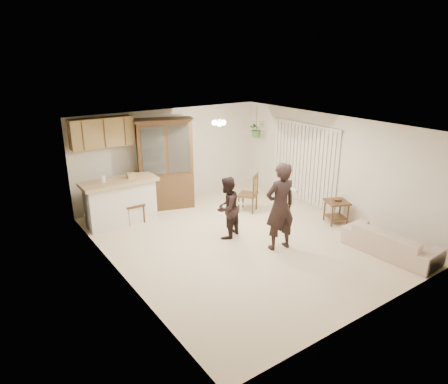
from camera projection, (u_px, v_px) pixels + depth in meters
floor at (242, 239)px, 8.82m from camera, size 6.50×6.50×0.00m
ceiling at (244, 126)px, 7.99m from camera, size 5.50×6.50×0.02m
wall_back at (171, 155)px, 10.92m from camera, size 5.50×0.02×2.50m
wall_front at (377, 242)px, 5.89m from camera, size 5.50×0.02×2.50m
wall_left at (118, 214)px, 6.92m from camera, size 0.02×6.50×2.50m
wall_right at (331, 165)px, 9.89m from camera, size 0.02×6.50×2.50m
breakfast_bar at (121, 204)px, 9.48m from camera, size 1.60×0.55×1.00m
bar_top at (119, 182)px, 9.29m from camera, size 1.75×0.70×0.08m
upper_cabinets at (102, 132)px, 9.48m from camera, size 1.50×0.34×0.70m
vertical_blinds at (303, 164)px, 10.61m from camera, size 0.06×2.30×2.10m
ceiling_fixture at (219, 122)px, 9.06m from camera, size 0.36×0.36×0.20m
hanging_plant at (257, 129)px, 11.31m from camera, size 0.43×0.37×0.48m
plant_cord at (257, 117)px, 11.20m from camera, size 0.01×0.01×0.65m
sofa at (392, 237)px, 8.05m from camera, size 0.84×1.91×0.73m
adult at (280, 208)px, 8.12m from camera, size 0.71×0.53×1.80m
child at (227, 209)px, 8.71m from camera, size 0.81×0.74×1.35m
china_hutch at (165, 165)px, 10.30m from camera, size 1.59×1.01×2.34m
side_table at (336, 212)px, 9.56m from camera, size 0.67×0.67×0.62m
chair_bar at (134, 210)px, 9.63m from camera, size 0.48×0.48×1.04m
chair_hutch_left at (170, 193)px, 10.74m from camera, size 0.69×0.69×1.12m
chair_hutch_right at (248, 200)px, 10.31m from camera, size 0.62×0.62×1.01m
controller_adult at (294, 190)px, 7.58m from camera, size 0.07×0.17×0.05m
controller_child at (240, 204)px, 8.49m from camera, size 0.08×0.13×0.04m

